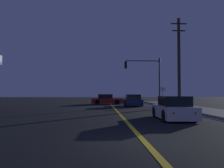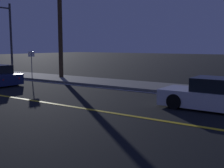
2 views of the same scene
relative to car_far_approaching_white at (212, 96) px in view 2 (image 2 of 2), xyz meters
The scene contains 6 objects.
sidewalk_right 6.66m from the car_far_approaching_white, 50.23° to the left, with size 3.20×41.90×0.15m, color slate.
lane_line_center 5.88m from the car_far_approaching_white, 119.25° to the left, with size 0.20×39.57×0.01m, color gold.
lane_line_edge_right 5.67m from the car_far_approaching_white, 64.84° to the left, with size 0.16×39.57×0.01m, color white.
car_far_approaching_white is the anchor object (origin of this frame).
utility_pole_right 14.44m from the car_far_approaching_white, 70.63° to the left, with size 1.77×0.34×9.90m.
street_sign_corner 15.10m from the car_far_approaching_white, 77.95° to the left, with size 0.56×0.10×2.23m.
Camera 2 is at (-9.19, 3.47, 2.65)m, focal length 46.02 mm.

